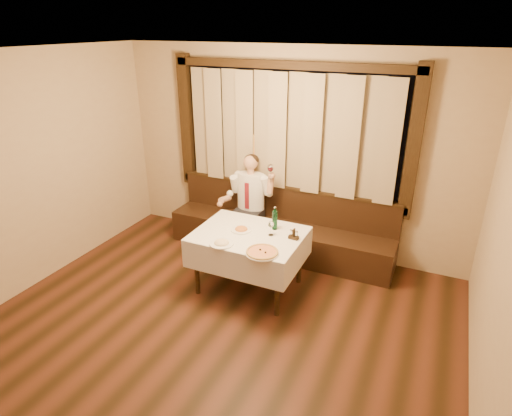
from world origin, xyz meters
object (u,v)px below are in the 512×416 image
at_px(banquette, 280,231).
at_px(dining_table, 249,241).
at_px(green_bottle, 275,220).
at_px(pizza, 262,252).
at_px(pasta_red, 241,228).
at_px(cruet_caddy, 294,235).
at_px(pasta_cream, 222,241).
at_px(seated_man, 249,196).

height_order(banquette, dining_table, banquette).
bearing_deg(green_bottle, pizza, -80.38).
xyz_separation_m(pasta_red, cruet_caddy, (0.64, 0.05, 0.01)).
relative_size(banquette, green_bottle, 11.00).
height_order(dining_table, pasta_cream, pasta_cream).
height_order(banquette, cruet_caddy, banquette).
height_order(banquette, green_bottle, green_bottle).
relative_size(pizza, pasta_red, 1.49).
relative_size(pizza, pasta_cream, 1.35).
bearing_deg(pizza, dining_table, 131.63).
xyz_separation_m(banquette, pasta_red, (-0.11, -1.00, 0.48)).
bearing_deg(pizza, pasta_cream, -180.00).
bearing_deg(green_bottle, pasta_cream, -123.13).
distance_m(dining_table, pizza, 0.52).
xyz_separation_m(banquette, pasta_cream, (-0.16, -1.40, 0.48)).
bearing_deg(banquette, pasta_red, -96.53).
relative_size(pizza, green_bottle, 1.27).
distance_m(pizza, pasta_red, 0.61).
height_order(banquette, seated_man, seated_man).
bearing_deg(banquette, cruet_caddy, -60.69).
bearing_deg(pasta_cream, pizza, 0.00).
bearing_deg(pasta_cream, banquette, 83.52).
height_order(banquette, pasta_cream, banquette).
bearing_deg(dining_table, pasta_red, 167.46).
height_order(banquette, pizza, banquette).
xyz_separation_m(green_bottle, seated_man, (-0.68, 0.71, -0.07)).
relative_size(pasta_cream, seated_man, 0.20).
xyz_separation_m(pizza, seated_man, (-0.78, 1.31, 0.04)).
distance_m(dining_table, cruet_caddy, 0.56).
bearing_deg(pizza, green_bottle, 99.62).
height_order(green_bottle, seated_man, seated_man).
xyz_separation_m(dining_table, seated_man, (-0.44, 0.93, 0.16)).
bearing_deg(seated_man, pasta_red, -70.10).
height_order(pasta_cream, cruet_caddy, cruet_caddy).
bearing_deg(pasta_red, pasta_cream, -96.36).
bearing_deg(pasta_red, pizza, -41.89).
distance_m(pizza, pasta_cream, 0.50).
relative_size(cruet_caddy, seated_man, 0.09).
bearing_deg(pasta_cream, dining_table, 67.24).
height_order(pasta_red, seated_man, seated_man).
distance_m(dining_table, pasta_cream, 0.44).
xyz_separation_m(dining_table, pasta_cream, (-0.16, -0.38, 0.14)).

